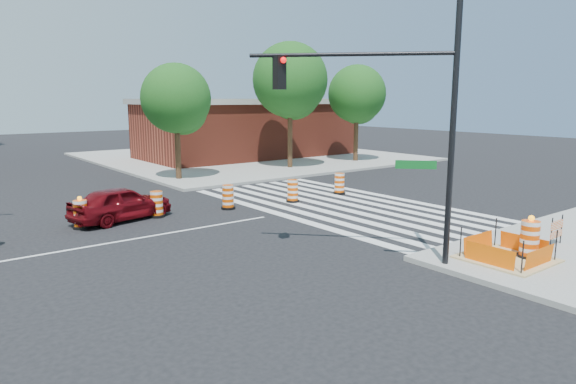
{
  "coord_description": "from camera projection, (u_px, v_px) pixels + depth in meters",
  "views": [
    {
      "loc": [
        -4.29,
        -16.17,
        4.59
      ],
      "look_at": [
        6.43,
        -2.3,
        1.4
      ],
      "focal_mm": 32.0,
      "sensor_mm": 36.0,
      "label": 1
    }
  ],
  "objects": [
    {
      "name": "ground",
      "position": [
        80.0,
        248.0,
        15.99
      ],
      "size": [
        120.0,
        120.0,
        0.0
      ],
      "primitive_type": "plane",
      "color": "black",
      "rests_on": "ground"
    },
    {
      "name": "sidewalk_ne",
      "position": [
        247.0,
        156.0,
        40.82
      ],
      "size": [
        22.0,
        22.0,
        0.15
      ],
      "primitive_type": "cube",
      "color": "gray",
      "rests_on": "ground"
    },
    {
      "name": "crosswalk_east",
      "position": [
        337.0,
        204.0,
        22.58
      ],
      "size": [
        6.75,
        13.5,
        0.01
      ],
      "color": "silver",
      "rests_on": "ground"
    },
    {
      "name": "lane_centerline",
      "position": [
        80.0,
        248.0,
        15.99
      ],
      "size": [
        14.0,
        0.12,
        0.01
      ],
      "primitive_type": "cube",
      "color": "silver",
      "rests_on": "ground"
    },
    {
      "name": "excavation_pit",
      "position": [
        507.0,
        257.0,
        14.36
      ],
      "size": [
        2.2,
        2.2,
        0.9
      ],
      "color": "tan",
      "rests_on": "ground"
    },
    {
      "name": "brick_storefront",
      "position": [
        247.0,
        128.0,
        40.41
      ],
      "size": [
        16.5,
        8.5,
        4.6
      ],
      "color": "maroon",
      "rests_on": "ground"
    },
    {
      "name": "red_coupe",
      "position": [
        121.0,
        203.0,
        19.54
      ],
      "size": [
        4.16,
        2.4,
        1.33
      ],
      "primitive_type": "imported",
      "rotation": [
        0.0,
        0.0,
        1.79
      ],
      "color": "#5B070D",
      "rests_on": "ground"
    },
    {
      "name": "signal_pole_se",
      "position": [
        395.0,
        105.0,
        13.51
      ],
      "size": [
        3.84,
        4.04,
        7.21
      ],
      "rotation": [
        0.0,
        0.0,
        2.33
      ],
      "color": "black",
      "rests_on": "ground"
    },
    {
      "name": "pit_drum",
      "position": [
        530.0,
        241.0,
        14.38
      ],
      "size": [
        0.64,
        0.64,
        1.25
      ],
      "color": "black",
      "rests_on": "ground"
    },
    {
      "name": "barricade",
      "position": [
        557.0,
        229.0,
        15.71
      ],
      "size": [
        0.78,
        0.06,
        0.91
      ],
      "rotation": [
        0.0,
        0.0,
        0.04
      ],
      "color": "#E64E04",
      "rests_on": "ground"
    },
    {
      "name": "tree_north_c",
      "position": [
        176.0,
        102.0,
        28.33
      ],
      "size": [
        3.85,
        3.85,
        6.55
      ],
      "color": "#382314",
      "rests_on": "ground"
    },
    {
      "name": "tree_north_d",
      "position": [
        290.0,
        84.0,
        32.96
      ],
      "size": [
        4.82,
        4.82,
        8.2
      ],
      "color": "#382314",
      "rests_on": "ground"
    },
    {
      "name": "tree_north_e",
      "position": [
        357.0,
        97.0,
        36.73
      ],
      "size": [
        4.12,
        4.12,
        7.01
      ],
      "color": "#382314",
      "rests_on": "ground"
    },
    {
      "name": "median_drum_4",
      "position": [
        81.0,
        215.0,
        18.35
      ],
      "size": [
        0.6,
        0.6,
        1.18
      ],
      "color": "black",
      "rests_on": "ground"
    },
    {
      "name": "median_drum_5",
      "position": [
        157.0,
        205.0,
        20.13
      ],
      "size": [
        0.6,
        0.6,
        1.02
      ],
      "color": "black",
      "rests_on": "ground"
    },
    {
      "name": "median_drum_6",
      "position": [
        228.0,
        198.0,
        21.6
      ],
      "size": [
        0.6,
        0.6,
        1.02
      ],
      "color": "black",
      "rests_on": "ground"
    },
    {
      "name": "median_drum_7",
      "position": [
        293.0,
        192.0,
        23.02
      ],
      "size": [
        0.6,
        0.6,
        1.02
      ],
      "color": "black",
      "rests_on": "ground"
    },
    {
      "name": "median_drum_8",
      "position": [
        339.0,
        184.0,
        25.03
      ],
      "size": [
        0.6,
        0.6,
        1.02
      ],
      "color": "black",
      "rests_on": "ground"
    }
  ]
}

